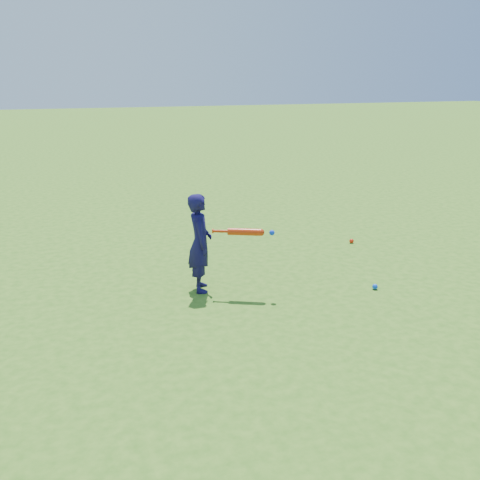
{
  "coord_description": "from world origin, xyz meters",
  "views": [
    {
      "loc": [
        -1.83,
        -6.59,
        2.62
      ],
      "look_at": [
        0.19,
        -0.66,
        0.68
      ],
      "focal_mm": 40.0,
      "sensor_mm": 36.0,
      "label": 1
    }
  ],
  "objects": [
    {
      "name": "ground",
      "position": [
        0.0,
        0.0,
        0.0
      ],
      "size": [
        80.0,
        80.0,
        0.0
      ],
      "primitive_type": "plane",
      "color": "#356818",
      "rests_on": "ground"
    },
    {
      "name": "child",
      "position": [
        -0.26,
        -0.45,
        0.62
      ],
      "size": [
        0.37,
        0.5,
        1.24
      ],
      "primitive_type": "imported",
      "rotation": [
        0.0,
        0.0,
        1.4
      ],
      "color": "#130E41",
      "rests_on": "ground"
    },
    {
      "name": "ground_ball_red",
      "position": [
        2.56,
        0.66,
        0.04
      ],
      "size": [
        0.07,
        0.07,
        0.07
      ],
      "primitive_type": "sphere",
      "color": "red",
      "rests_on": "ground"
    },
    {
      "name": "ground_ball_blue",
      "position": [
        1.84,
        -1.17,
        0.04
      ],
      "size": [
        0.07,
        0.07,
        0.07
      ],
      "primitive_type": "sphere",
      "color": "blue",
      "rests_on": "ground"
    },
    {
      "name": "bat_swing",
      "position": [
        0.25,
        -0.75,
        0.8
      ],
      "size": [
        0.71,
        0.36,
        0.09
      ],
      "rotation": [
        0.0,
        0.0,
        -0.43
      ],
      "color": "red",
      "rests_on": "ground"
    }
  ]
}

